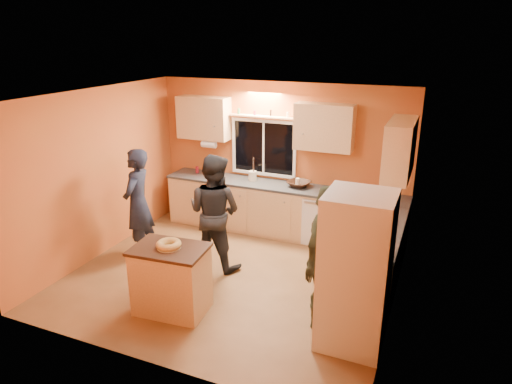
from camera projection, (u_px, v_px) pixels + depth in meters
The scene contains 14 objects.
ground at pixel (232, 276), 6.64m from camera, with size 4.50×4.50×0.00m, color brown.
room_shell at pixel (250, 163), 6.42m from camera, with size 4.54×4.04×2.61m.
back_counter at pixel (274, 209), 7.97m from camera, with size 4.23×0.62×0.90m.
right_counter at pixel (376, 258), 6.22m from camera, with size 0.62×1.84×0.90m.
refrigerator at pixel (355, 272), 4.96m from camera, with size 0.72×0.70×1.80m, color silver.
island at pixel (171, 279), 5.70m from camera, with size 0.96×0.69×0.88m.
bundt_pastry at pixel (169, 244), 5.54m from camera, with size 0.31×0.31×0.09m, color #B58B4A.
person_left at pixel (138, 203), 7.05m from camera, with size 0.63×0.41×1.73m, color black.
person_center at pixel (215, 212), 6.69m from camera, with size 0.85×0.66×1.74m, color black.
person_right at pixel (325, 258), 5.28m from camera, with size 1.04×0.43×1.77m, color #2D3421.
mixing_bowl at pixel (299, 184), 7.70m from camera, with size 0.38×0.38×0.09m, color black.
utensil_crock at pixel (253, 176), 8.00m from camera, with size 0.14×0.14×0.17m, color #EEE8C7.
potted_plant at pixel (376, 238), 5.45m from camera, with size 0.25×0.21×0.27m, color gray.
red_box at pixel (385, 219), 6.28m from camera, with size 0.16×0.12×0.07m, color #A51926.
Camera 1 is at (2.59, -5.27, 3.36)m, focal length 32.00 mm.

